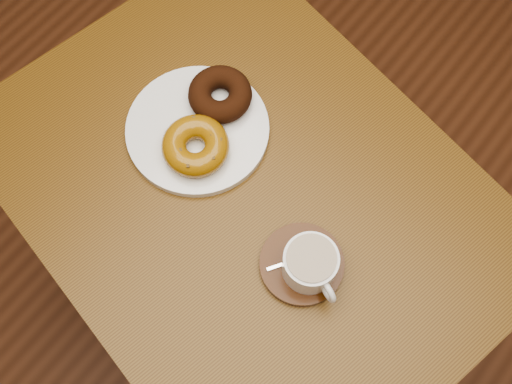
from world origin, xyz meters
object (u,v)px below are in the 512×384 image
Objects in this scene: cafe_table at (247,216)px; coffee_cup at (311,264)px; saucer at (302,264)px; donut_plate at (198,129)px.

cafe_table is 0.24m from coffee_cup.
coffee_cup reaches higher than saucer.
coffee_cup is (0.29, -0.08, 0.04)m from donut_plate.
cafe_table is at bearing 162.88° from saucer.
donut_plate is (-0.13, 0.03, 0.14)m from cafe_table.
cafe_table is 0.21m from saucer.
saucer is at bearing -15.28° from donut_plate.
coffee_cup reaches higher than donut_plate.
cafe_table is at bearing -13.16° from donut_plate.
donut_plate is at bearing 164.72° from saucer.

